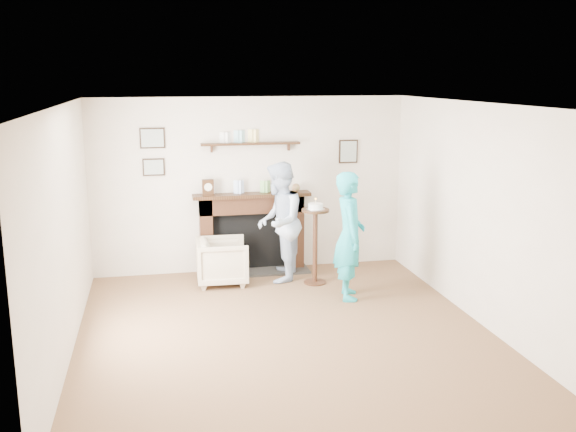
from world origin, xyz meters
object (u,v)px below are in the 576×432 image
Objects in this scene: armchair at (223,283)px; woman at (348,297)px; man at (279,279)px; pedestal_table at (315,231)px.

armchair is 0.42× the size of woman.
woman is (1.52, -0.90, 0.00)m from armchair.
man is 0.89m from pedestal_table.
armchair is 1.46m from pedestal_table.
armchair is 1.76m from woman.
man reaches higher than woman.
pedestal_table reaches higher than armchair.
woman reaches higher than armchair.
man is 1.15m from woman.
pedestal_table is (-0.28, 0.65, 0.73)m from woman.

